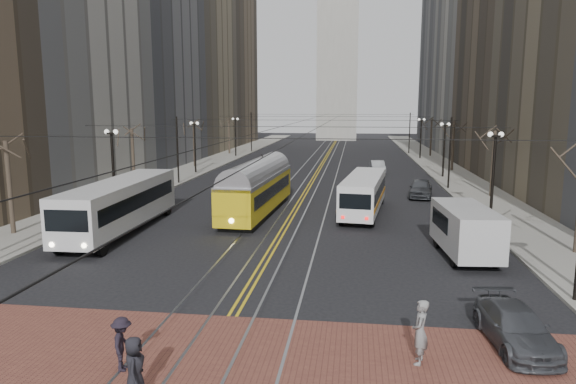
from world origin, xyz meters
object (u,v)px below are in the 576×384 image
(sedan_silver, at_px, (378,167))
(pedestrian_d, at_px, (122,344))
(cargo_van, at_px, (465,233))
(sedan_grey, at_px, (421,188))
(pedestrian_a, at_px, (135,368))
(pedestrian_b, at_px, (420,332))
(sedan_parked, at_px, (515,327))
(rear_bus, at_px, (364,195))
(transit_bus, at_px, (121,207))
(streetcar, at_px, (258,193))

(sedan_silver, height_order, pedestrian_d, pedestrian_d)
(sedan_silver, bearing_deg, cargo_van, -88.92)
(sedan_grey, relative_size, pedestrian_a, 2.70)
(pedestrian_a, xyz_separation_m, pedestrian_b, (7.57, 2.87, 0.13))
(sedan_parked, bearing_deg, sedan_silver, 87.80)
(cargo_van, distance_m, sedan_parked, 9.87)
(sedan_grey, height_order, sedan_parked, sedan_grey)
(pedestrian_b, bearing_deg, sedan_parked, 129.24)
(rear_bus, distance_m, pedestrian_d, 24.27)
(sedan_silver, distance_m, sedan_parked, 43.31)
(sedan_silver, bearing_deg, pedestrian_d, -105.19)
(sedan_parked, relative_size, pedestrian_b, 2.17)
(cargo_van, bearing_deg, sedan_silver, 90.58)
(pedestrian_a, bearing_deg, sedan_silver, -23.37)
(pedestrian_a, bearing_deg, rear_bus, -27.96)
(rear_bus, relative_size, pedestrian_a, 6.20)
(pedestrian_d, bearing_deg, sedan_grey, -36.23)
(sedan_silver, bearing_deg, sedan_grey, -83.51)
(transit_bus, distance_m, rear_bus, 16.44)
(cargo_van, xyz_separation_m, pedestrian_a, (-11.16, -14.34, -0.43))
(transit_bus, xyz_separation_m, sedan_grey, (19.56, 14.75, -0.78))
(rear_bus, relative_size, sedan_parked, 2.47)
(transit_bus, height_order, sedan_silver, transit_bus)
(pedestrian_d, bearing_deg, cargo_van, -57.71)
(sedan_grey, xyz_separation_m, pedestrian_b, (-3.53, -29.04, 0.22))
(sedan_silver, bearing_deg, rear_bus, -98.76)
(streetcar, xyz_separation_m, sedan_parked, (12.00, -19.05, -0.90))
(sedan_grey, relative_size, sedan_silver, 1.07)
(pedestrian_b, bearing_deg, sedan_silver, -168.70)
(sedan_grey, distance_m, pedestrian_a, 33.79)
(sedan_grey, distance_m, pedestrian_d, 32.86)
(rear_bus, xyz_separation_m, cargo_van, (4.91, -10.17, -0.08))
(transit_bus, height_order, cargo_van, transit_bus)
(transit_bus, bearing_deg, pedestrian_a, -65.45)
(sedan_silver, height_order, sedan_parked, sedan_silver)
(sedan_grey, bearing_deg, sedan_silver, 109.24)
(rear_bus, xyz_separation_m, sedan_silver, (1.92, 23.23, -0.66))
(rear_bus, distance_m, sedan_silver, 23.31)
(transit_bus, xyz_separation_m, rear_bus, (14.70, 7.35, -0.19))
(sedan_parked, distance_m, pedestrian_d, 12.15)
(pedestrian_a, bearing_deg, sedan_parked, -80.94)
(transit_bus, relative_size, streetcar, 0.97)
(rear_bus, bearing_deg, cargo_van, -57.32)
(transit_bus, xyz_separation_m, pedestrian_a, (8.46, -17.16, -0.70))
(rear_bus, distance_m, sedan_parked, 20.52)
(sedan_grey, distance_m, sedan_parked, 27.41)
(rear_bus, bearing_deg, pedestrian_b, -79.60)
(transit_bus, xyz_separation_m, pedestrian_d, (7.48, -15.81, -0.75))
(transit_bus, relative_size, pedestrian_a, 7.38)
(rear_bus, relative_size, sedan_grey, 2.30)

